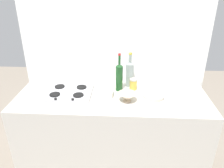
# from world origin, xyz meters

# --- Properties ---
(ground_plane) EXTENTS (6.00, 6.00, 0.00)m
(ground_plane) POSITION_xyz_m (0.00, 0.00, 0.00)
(ground_plane) COLOR gray
(ground_plane) RESTS_ON ground
(counter_block) EXTENTS (1.80, 0.70, 0.90)m
(counter_block) POSITION_xyz_m (0.00, 0.00, 0.45)
(counter_block) COLOR beige
(counter_block) RESTS_ON ground
(backsplash_panel) EXTENTS (1.90, 0.06, 2.23)m
(backsplash_panel) POSITION_xyz_m (0.00, 0.38, 1.11)
(backsplash_panel) COLOR white
(backsplash_panel) RESTS_ON ground
(stovetop_hob) EXTENTS (0.44, 0.37, 0.04)m
(stovetop_hob) POSITION_xyz_m (-0.42, 0.02, 0.91)
(stovetop_hob) COLOR #B2B2B7
(stovetop_hob) RESTS_ON counter_block
(plate_stack) EXTENTS (0.20, 0.21, 0.04)m
(plate_stack) POSITION_xyz_m (0.38, -0.01, 0.92)
(plate_stack) COLOR silver
(plate_stack) RESTS_ON counter_block
(wine_bottle_leftmost) EXTENTS (0.07, 0.07, 0.38)m
(wine_bottle_leftmost) POSITION_xyz_m (0.06, 0.12, 1.04)
(wine_bottle_leftmost) COLOR #19471E
(wine_bottle_leftmost) RESTS_ON counter_block
(wine_bottle_mid_left) EXTENTS (0.08, 0.08, 0.35)m
(wine_bottle_mid_left) POSITION_xyz_m (0.17, 0.22, 1.04)
(wine_bottle_mid_left) COLOR gray
(wine_bottle_mid_left) RESTS_ON counter_block
(mixing_bowl) EXTENTS (0.17, 0.17, 0.08)m
(mixing_bowl) POSITION_xyz_m (0.14, -0.10, 0.95)
(mixing_bowl) COLOR beige
(mixing_bowl) RESTS_ON counter_block
(butter_dish) EXTENTS (0.14, 0.11, 0.06)m
(butter_dish) POSITION_xyz_m (-0.06, -0.01, 0.93)
(butter_dish) COLOR silver
(butter_dish) RESTS_ON counter_block
(condiment_jar_front) EXTENTS (0.08, 0.08, 0.11)m
(condiment_jar_front) POSITION_xyz_m (0.20, 0.14, 0.96)
(condiment_jar_front) COLOR gold
(condiment_jar_front) RESTS_ON counter_block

